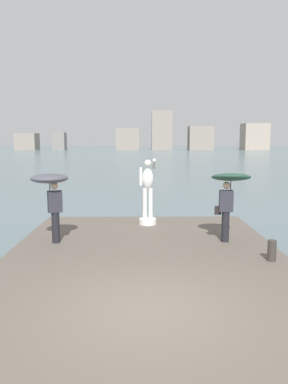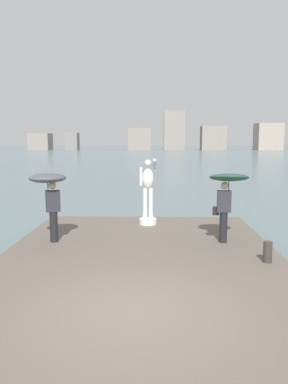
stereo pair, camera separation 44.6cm
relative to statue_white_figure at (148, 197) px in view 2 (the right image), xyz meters
name	(u,v)px [view 2 (the right image)]	position (x,y,z in m)	size (l,w,h in m)	color
ground_plane	(151,167)	(-0.13, 33.42, -1.35)	(400.00, 400.00, 0.00)	slate
pier	(140,271)	(-0.13, -4.16, -1.15)	(7.12, 10.84, 0.40)	#60564C
statue_white_figure	(148,197)	(0.00, 0.00, 0.00)	(0.59, 0.86, 2.26)	white
onlooker_left	(49,187)	(-2.73, -2.35, 0.63)	(1.35, 1.35, 1.97)	black
onlooker_right	(227,188)	(2.26, -2.25, 0.62)	(1.19, 1.21, 2.03)	black
mooring_bollard	(268,252)	(2.91, -4.02, -0.70)	(0.21, 0.21, 0.50)	#38332D
distant_skyline	(178,137)	(8.48, 118.07, 3.11)	(86.38, 9.39, 13.24)	gray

